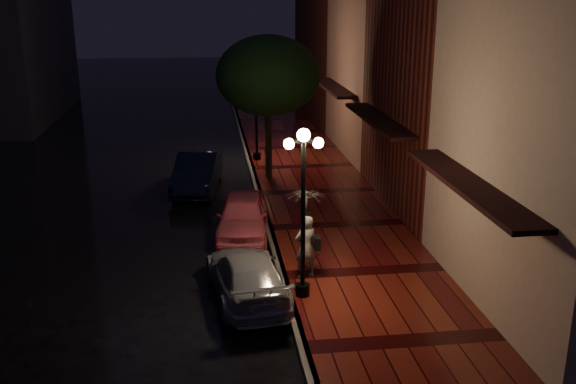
# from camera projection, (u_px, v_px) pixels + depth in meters

# --- Properties ---
(ground) EXTENTS (120.00, 120.00, 0.00)m
(ground) POSITION_uv_depth(u_px,v_px,m) (269.00, 232.00, 21.02)
(ground) COLOR black
(ground) RESTS_ON ground
(sidewalk) EXTENTS (4.50, 60.00, 0.15)m
(sidewalk) POSITION_uv_depth(u_px,v_px,m) (336.00, 226.00, 21.27)
(sidewalk) COLOR #400B0C
(sidewalk) RESTS_ON ground
(curb) EXTENTS (0.25, 60.00, 0.15)m
(curb) POSITION_uv_depth(u_px,v_px,m) (269.00, 230.00, 21.00)
(curb) COLOR #595451
(curb) RESTS_ON ground
(storefront_mid) EXTENTS (5.00, 8.00, 11.00)m
(storefront_mid) POSITION_uv_depth(u_px,v_px,m) (463.00, 53.00, 22.13)
(storefront_mid) COLOR #511914
(storefront_mid) RESTS_ON ground
(storefront_far) EXTENTS (5.00, 8.00, 9.00)m
(storefront_far) POSITION_uv_depth(u_px,v_px,m) (395.00, 59.00, 30.01)
(storefront_far) COLOR #8C5951
(storefront_far) RESTS_ON ground
(storefront_extra) EXTENTS (5.00, 12.00, 10.00)m
(storefront_extra) POSITION_uv_depth(u_px,v_px,m) (349.00, 35.00, 39.32)
(storefront_extra) COLOR #511914
(storefront_extra) RESTS_ON ground
(streetlamp_near) EXTENTS (0.96, 0.36, 4.31)m
(streetlamp_near) POSITION_uv_depth(u_px,v_px,m) (303.00, 204.00, 15.55)
(streetlamp_near) COLOR black
(streetlamp_near) RESTS_ON sidewalk
(streetlamp_far) EXTENTS (0.96, 0.36, 4.31)m
(streetlamp_far) POSITION_uv_depth(u_px,v_px,m) (256.00, 106.00, 28.81)
(streetlamp_far) COLOR black
(streetlamp_far) RESTS_ON sidewalk
(street_tree) EXTENTS (4.16, 4.16, 5.80)m
(street_tree) POSITION_uv_depth(u_px,v_px,m) (268.00, 78.00, 25.50)
(street_tree) COLOR black
(street_tree) RESTS_ON sidewalk
(pink_car) EXTENTS (2.03, 4.11, 1.35)m
(pink_car) POSITION_uv_depth(u_px,v_px,m) (243.00, 216.00, 20.48)
(pink_car) COLOR #EB6072
(pink_car) RESTS_ON ground
(navy_car) EXTENTS (2.15, 4.63, 1.47)m
(navy_car) POSITION_uv_depth(u_px,v_px,m) (197.00, 172.00, 25.26)
(navy_car) COLOR black
(navy_car) RESTS_ON ground
(silver_car) EXTENTS (2.20, 4.39, 1.22)m
(silver_car) POSITION_uv_depth(u_px,v_px,m) (247.00, 275.00, 16.32)
(silver_car) COLOR #9D9CA4
(silver_car) RESTS_ON ground
(woman_with_umbrella) EXTENTS (1.02, 1.04, 2.46)m
(woman_with_umbrella) POSITION_uv_depth(u_px,v_px,m) (306.00, 220.00, 16.84)
(woman_with_umbrella) COLOR silver
(woman_with_umbrella) RESTS_ON sidewalk
(parking_meter) EXTENTS (0.13, 0.11, 1.16)m
(parking_meter) POSITION_uv_depth(u_px,v_px,m) (309.00, 227.00, 18.99)
(parking_meter) COLOR black
(parking_meter) RESTS_ON sidewalk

